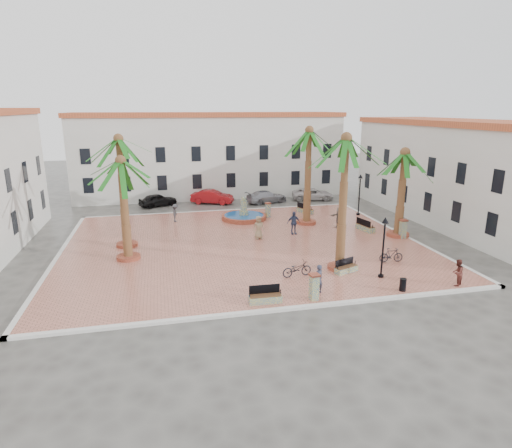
% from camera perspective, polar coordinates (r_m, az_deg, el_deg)
% --- Properties ---
extents(ground, '(120.00, 120.00, 0.00)m').
position_cam_1_polar(ground, '(32.24, -1.74, -2.85)').
color(ground, '#56544F').
rests_on(ground, ground).
extents(plaza, '(26.00, 22.00, 0.15)m').
position_cam_1_polar(plaza, '(32.21, -1.74, -2.72)').
color(plaza, '#C7725D').
rests_on(plaza, ground).
extents(kerb_n, '(26.30, 0.30, 0.16)m').
position_cam_1_polar(kerb_n, '(42.67, -4.58, 1.75)').
color(kerb_n, silver).
rests_on(kerb_n, ground).
extents(kerb_s, '(26.30, 0.30, 0.16)m').
position_cam_1_polar(kerb_s, '(22.29, 3.81, -11.26)').
color(kerb_s, silver).
rests_on(kerb_s, ground).
extents(kerb_e, '(0.30, 22.30, 0.16)m').
position_cam_1_polar(kerb_e, '(36.85, 18.53, -1.19)').
color(kerb_e, silver).
rests_on(kerb_e, ground).
extents(kerb_w, '(0.30, 22.30, 0.16)m').
position_cam_1_polar(kerb_w, '(32.49, -24.92, -4.02)').
color(kerb_w, silver).
rests_on(kerb_w, ground).
extents(building_north, '(30.40, 7.40, 9.50)m').
position_cam_1_polar(building_north, '(50.69, -6.18, 9.24)').
color(building_north, silver).
rests_on(building_north, ground).
extents(building_east, '(7.40, 26.40, 9.00)m').
position_cam_1_polar(building_east, '(41.54, 25.97, 6.12)').
color(building_east, silver).
rests_on(building_east, ground).
extents(fountain, '(4.07, 4.07, 2.10)m').
position_cam_1_polar(fountain, '(39.11, -1.62, 1.08)').
color(fountain, '#A44730').
rests_on(fountain, plaza).
extents(palm_nw, '(5.06, 5.06, 8.15)m').
position_cam_1_polar(palm_nw, '(31.64, -17.75, 9.24)').
color(palm_nw, '#A44730').
rests_on(palm_nw, plaza).
extents(palm_sw, '(5.13, 5.13, 6.97)m').
position_cam_1_polar(palm_sw, '(28.87, -17.49, 6.45)').
color(palm_sw, '#A44730').
rests_on(palm_sw, plaza).
extents(palm_s, '(4.92, 4.92, 8.51)m').
position_cam_1_polar(palm_s, '(26.11, 11.87, 9.31)').
color(palm_s, '#A44730').
rests_on(palm_s, plaza).
extents(palm_e, '(5.69, 5.69, 6.99)m').
position_cam_1_polar(palm_e, '(34.75, 19.14, 7.57)').
color(palm_e, '#A44730').
rests_on(palm_e, plaza).
extents(palm_ne, '(5.48, 5.48, 8.43)m').
position_cam_1_polar(palm_ne, '(36.73, 7.08, 10.89)').
color(palm_ne, '#A44730').
rests_on(palm_ne, plaza).
extents(bench_s, '(1.75, 0.59, 0.92)m').
position_cam_1_polar(bench_s, '(22.68, 1.23, -9.82)').
color(bench_s, gray).
rests_on(bench_s, plaza).
extents(bench_se, '(1.66, 1.02, 0.84)m').
position_cam_1_polar(bench_se, '(27.19, 11.93, -5.84)').
color(bench_se, gray).
rests_on(bench_se, plaza).
extents(bench_e, '(0.96, 1.95, 0.99)m').
position_cam_1_polar(bench_e, '(36.56, 14.34, -0.43)').
color(bench_e, gray).
rests_on(bench_e, plaza).
extents(bench_ne, '(1.25, 1.87, 0.95)m').
position_cam_1_polar(bench_ne, '(41.69, 6.53, 1.86)').
color(bench_ne, gray).
rests_on(bench_ne, plaza).
extents(lamppost_s, '(0.41, 0.41, 3.74)m').
position_cam_1_polar(lamppost_s, '(26.23, 16.70, -1.65)').
color(lamppost_s, black).
rests_on(lamppost_s, plaza).
extents(lamppost_e, '(0.42, 0.42, 3.90)m').
position_cam_1_polar(lamppost_e, '(41.31, 13.67, 4.76)').
color(lamppost_e, black).
rests_on(lamppost_e, plaza).
extents(bollard_se, '(0.58, 0.58, 1.46)m').
position_cam_1_polar(bollard_se, '(22.99, 7.75, -8.25)').
color(bollard_se, gray).
rests_on(bollard_se, plaza).
extents(bollard_n, '(0.53, 0.53, 1.37)m').
position_cam_1_polar(bollard_n, '(39.70, 1.60, 1.92)').
color(bollard_n, gray).
rests_on(bollard_n, plaza).
extents(bollard_e, '(0.54, 0.54, 1.50)m').
position_cam_1_polar(bollard_e, '(35.14, 18.99, -0.58)').
color(bollard_e, gray).
rests_on(bollard_e, plaza).
extents(litter_bin, '(0.37, 0.37, 0.71)m').
position_cam_1_polar(litter_bin, '(25.35, 18.99, -7.66)').
color(litter_bin, black).
rests_on(litter_bin, plaza).
extents(cyclist_a, '(0.71, 0.59, 1.66)m').
position_cam_1_polar(cyclist_a, '(23.77, 8.31, -7.27)').
color(cyclist_a, '#303447').
rests_on(cyclist_a, plaza).
extents(bicycle_a, '(1.93, 0.88, 0.98)m').
position_cam_1_polar(bicycle_a, '(26.00, 5.48, -5.96)').
color(bicycle_a, black).
rests_on(bicycle_a, plaza).
extents(cyclist_b, '(0.97, 0.92, 1.57)m').
position_cam_1_polar(cyclist_b, '(27.10, 25.28, -5.86)').
color(cyclist_b, '#58241E').
rests_on(cyclist_b, plaza).
extents(bicycle_b, '(1.65, 0.62, 0.97)m').
position_cam_1_polar(bicycle_b, '(29.58, 17.58, -3.98)').
color(bicycle_b, black).
rests_on(bicycle_b, plaza).
extents(pedestrian_fountain_a, '(0.93, 0.65, 1.81)m').
position_cam_1_polar(pedestrian_fountain_a, '(33.07, 0.37, -0.46)').
color(pedestrian_fountain_a, '#967E5C').
rests_on(pedestrian_fountain_a, plaza).
extents(pedestrian_fountain_b, '(1.12, 0.52, 1.87)m').
position_cam_1_polar(pedestrian_fountain_b, '(34.42, 5.03, 0.16)').
color(pedestrian_fountain_b, navy).
rests_on(pedestrian_fountain_b, plaza).
extents(pedestrian_north, '(0.74, 1.11, 1.59)m').
position_cam_1_polar(pedestrian_north, '(38.75, -10.71, 1.46)').
color(pedestrian_north, '#434348').
rests_on(pedestrian_north, plaza).
extents(pedestrian_east, '(1.15, 1.71, 1.77)m').
position_cam_1_polar(pedestrian_east, '(36.76, 10.99, 0.84)').
color(pedestrian_east, '#62584F').
rests_on(pedestrian_east, plaza).
extents(car_black, '(4.22, 3.02, 1.33)m').
position_cam_1_polar(car_black, '(45.97, -12.95, 3.14)').
color(car_black, black).
rests_on(car_black, ground).
extents(car_red, '(4.74, 3.17, 1.48)m').
position_cam_1_polar(car_red, '(46.28, -5.85, 3.63)').
color(car_red, maroon).
rests_on(car_red, ground).
extents(car_silver, '(4.87, 2.93, 1.32)m').
position_cam_1_polar(car_silver, '(46.45, 1.42, 3.65)').
color(car_silver, '#97989F').
rests_on(car_silver, ground).
extents(car_white, '(4.94, 2.95, 1.29)m').
position_cam_1_polar(car_white, '(48.39, 7.60, 3.97)').
color(car_white, beige).
rests_on(car_white, ground).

